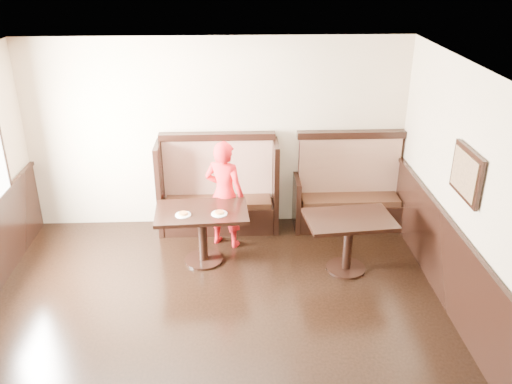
{
  "coord_description": "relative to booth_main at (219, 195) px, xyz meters",
  "views": [
    {
      "loc": [
        0.25,
        -4.0,
        3.93
      ],
      "look_at": [
        0.52,
        2.35,
        1.0
      ],
      "focal_mm": 38.0,
      "sensor_mm": 36.0,
      "label": 1
    }
  ],
  "objects": [
    {
      "name": "room_shell",
      "position": [
        -0.3,
        -3.01,
        0.14
      ],
      "size": [
        7.0,
        7.0,
        7.0
      ],
      "color": "#C9B092",
      "rests_on": "ground"
    },
    {
      "name": "booth_main",
      "position": [
        0.0,
        0.0,
        0.0
      ],
      "size": [
        1.75,
        0.72,
        1.45
      ],
      "color": "black",
      "rests_on": "ground"
    },
    {
      "name": "booth_neighbor",
      "position": [
        1.95,
        -0.0,
        -0.05
      ],
      "size": [
        1.65,
        0.72,
        1.45
      ],
      "color": "black",
      "rests_on": "ground"
    },
    {
      "name": "table_main",
      "position": [
        -0.2,
        -0.97,
        0.06
      ],
      "size": [
        1.24,
        0.82,
        0.76
      ],
      "rotation": [
        0.0,
        0.0,
        0.06
      ],
      "color": "black",
      "rests_on": "ground"
    },
    {
      "name": "table_neighbor",
      "position": [
        1.69,
        -1.27,
        0.04
      ],
      "size": [
        1.16,
        0.82,
        0.76
      ],
      "rotation": [
        0.0,
        0.0,
        0.1
      ],
      "color": "black",
      "rests_on": "ground"
    },
    {
      "name": "child",
      "position": [
        0.1,
        -0.52,
        0.25
      ],
      "size": [
        0.67,
        0.57,
        1.55
      ],
      "primitive_type": "imported",
      "rotation": [
        0.0,
        0.0,
        2.73
      ],
      "color": "red",
      "rests_on": "ground"
    },
    {
      "name": "pizza_plate_left",
      "position": [
        -0.42,
        -1.1,
        0.25
      ],
      "size": [
        0.2,
        0.2,
        0.04
      ],
      "color": "white",
      "rests_on": "table_main"
    },
    {
      "name": "pizza_plate_right",
      "position": [
        0.04,
        -1.09,
        0.25
      ],
      "size": [
        0.21,
        0.21,
        0.04
      ],
      "color": "white",
      "rests_on": "table_main"
    }
  ]
}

